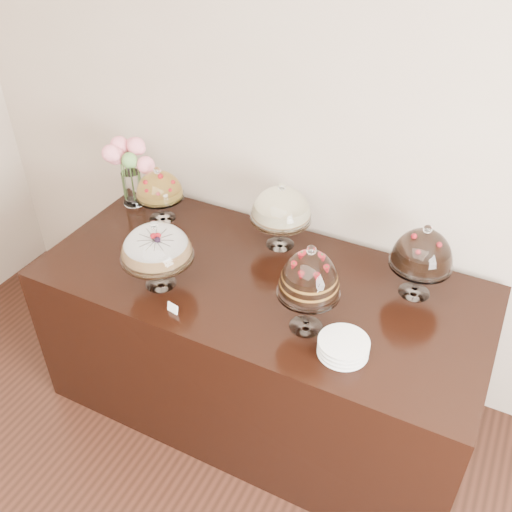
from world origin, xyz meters
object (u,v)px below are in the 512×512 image
at_px(display_counter, 260,345).
at_px(cake_stand_sugar_sponge, 156,245).
at_px(cake_stand_cheesecake, 281,206).
at_px(cake_stand_dark_choco, 423,252).
at_px(cake_stand_choco_layer, 309,277).
at_px(plate_stack, 343,347).
at_px(flower_vase, 128,163).
at_px(cake_stand_fruit_tart, 159,188).

xyz_separation_m(display_counter, cake_stand_sugar_sponge, (-0.42, -0.24, 0.68)).
height_order(cake_stand_cheesecake, cake_stand_dark_choco, cake_stand_dark_choco).
bearing_deg(display_counter, cake_stand_dark_choco, 19.75).
distance_m(display_counter, cake_stand_sugar_sponge, 0.83).
height_order(cake_stand_choco_layer, plate_stack, cake_stand_choco_layer).
bearing_deg(cake_stand_dark_choco, cake_stand_cheesecake, 174.64).
bearing_deg(cake_stand_cheesecake, flower_vase, -179.33).
relative_size(cake_stand_cheesecake, plate_stack, 1.78).
height_order(cake_stand_sugar_sponge, cake_stand_cheesecake, cake_stand_cheesecake).
bearing_deg(cake_stand_fruit_tart, flower_vase, 166.84).
xyz_separation_m(cake_stand_cheesecake, cake_stand_dark_choco, (0.73, -0.07, 0.01)).
bearing_deg(cake_stand_fruit_tart, cake_stand_sugar_sponge, -56.37).
relative_size(cake_stand_dark_choco, cake_stand_fruit_tart, 1.19).
distance_m(cake_stand_choco_layer, plate_stack, 0.33).
bearing_deg(cake_stand_choco_layer, flower_vase, 158.87).
bearing_deg(plate_stack, cake_stand_dark_choco, 72.45).
relative_size(cake_stand_choco_layer, cake_stand_cheesecake, 1.18).
relative_size(cake_stand_sugar_sponge, cake_stand_choco_layer, 0.82).
relative_size(cake_stand_dark_choco, plate_stack, 1.84).
relative_size(cake_stand_choco_layer, cake_stand_fruit_tart, 1.37).
distance_m(cake_stand_dark_choco, cake_stand_fruit_tart, 1.44).
xyz_separation_m(cake_stand_sugar_sponge, cake_stand_choco_layer, (0.74, 0.04, 0.05)).
xyz_separation_m(display_counter, plate_stack, (0.52, -0.28, 0.49)).
xyz_separation_m(cake_stand_cheesecake, cake_stand_fruit_tart, (-0.70, -0.07, -0.04)).
relative_size(cake_stand_sugar_sponge, cake_stand_cheesecake, 0.97).
distance_m(display_counter, plate_stack, 0.77).
xyz_separation_m(cake_stand_sugar_sponge, plate_stack, (0.94, -0.04, -0.19)).
xyz_separation_m(cake_stand_cheesecake, flower_vase, (-0.94, -0.01, 0.03)).
xyz_separation_m(cake_stand_choco_layer, cake_stand_dark_choco, (0.37, 0.45, -0.04)).
relative_size(cake_stand_fruit_tart, flower_vase, 0.79).
xyz_separation_m(cake_stand_choco_layer, cake_stand_fruit_tart, (-1.07, 0.45, -0.08)).
bearing_deg(plate_stack, cake_stand_choco_layer, 157.88).
distance_m(cake_stand_sugar_sponge, cake_stand_choco_layer, 0.75).
bearing_deg(cake_stand_cheesecake, cake_stand_dark_choco, -5.36).
bearing_deg(display_counter, plate_stack, -28.19).
distance_m(flower_vase, plate_stack, 1.63).
distance_m(display_counter, cake_stand_dark_choco, 1.01).
relative_size(cake_stand_cheesecake, flower_vase, 0.91).
height_order(cake_stand_choco_layer, cake_stand_dark_choco, cake_stand_choco_layer).
relative_size(cake_stand_dark_choco, flower_vase, 0.94).
bearing_deg(flower_vase, plate_stack, -21.26).
bearing_deg(flower_vase, cake_stand_dark_choco, -1.98).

